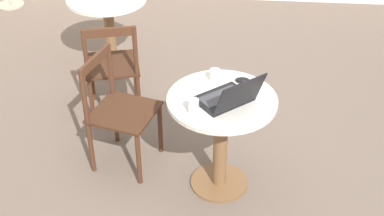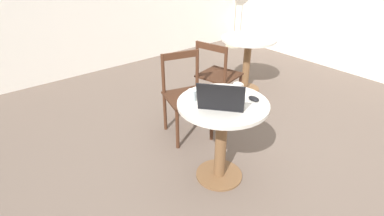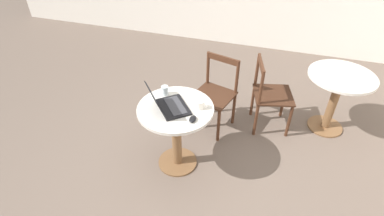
# 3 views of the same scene
# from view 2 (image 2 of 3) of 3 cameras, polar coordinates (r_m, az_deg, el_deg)

# --- Properties ---
(ground_plane) EXTENTS (16.00, 16.00, 0.00)m
(ground_plane) POSITION_cam_2_polar(r_m,az_deg,el_deg) (2.80, 8.29, -12.64)
(ground_plane) COLOR #66564C
(cafe_table_near) EXTENTS (0.73, 0.73, 0.75)m
(cafe_table_near) POSITION_cam_2_polar(r_m,az_deg,el_deg) (2.46, 5.70, -3.11)
(cafe_table_near) COLOR brown
(cafe_table_near) RESTS_ON ground_plane
(cafe_table_mid) EXTENTS (0.73, 0.73, 0.75)m
(cafe_table_mid) POSITION_cam_2_polar(r_m,az_deg,el_deg) (4.18, 10.54, 10.30)
(cafe_table_mid) COLOR brown
(cafe_table_mid) RESTS_ON ground_plane
(chair_near_back) EXTENTS (0.53, 0.53, 0.88)m
(chair_near_back) POSITION_cam_2_polar(r_m,az_deg,el_deg) (3.12, -1.14, 2.35)
(chair_near_back) COLOR #472819
(chair_near_back) RESTS_ON ground_plane
(chair_mid_left) EXTENTS (0.52, 0.52, 0.88)m
(chair_mid_left) POSITION_cam_2_polar(r_m,az_deg,el_deg) (3.60, 4.83, 6.03)
(chair_mid_left) COLOR #472819
(chair_mid_left) RESTS_ON ground_plane
(laptop) EXTENTS (0.47, 0.48, 0.25)m
(laptop) POSITION_cam_2_polar(r_m,az_deg,el_deg) (2.27, 5.66, 1.42)
(laptop) COLOR black
(laptop) RESTS_ON cafe_table_near
(mouse) EXTENTS (0.06, 0.10, 0.03)m
(mouse) POSITION_cam_2_polar(r_m,az_deg,el_deg) (2.42, 11.68, 1.77)
(mouse) COLOR black
(mouse) RESTS_ON cafe_table_near
(mug) EXTENTS (0.11, 0.07, 0.08)m
(mug) POSITION_cam_2_polar(r_m,az_deg,el_deg) (2.52, 8.70, 3.86)
(mug) COLOR silver
(mug) RESTS_ON cafe_table_near
(drinking_glass) EXTENTS (0.07, 0.07, 0.09)m
(drinking_glass) POSITION_cam_2_polar(r_m,az_deg,el_deg) (2.35, 0.05, 2.42)
(drinking_glass) COLOR silver
(drinking_glass) RESTS_ON cafe_table_near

